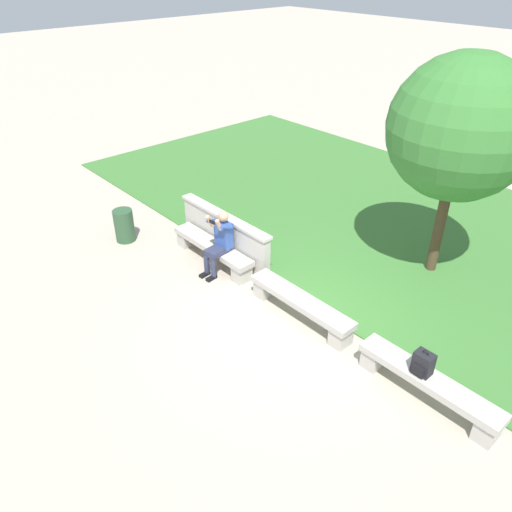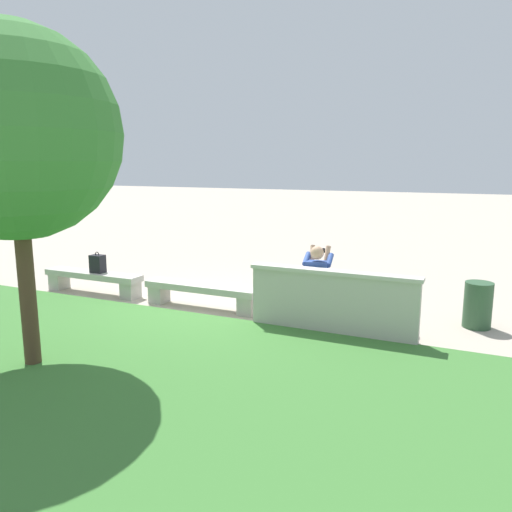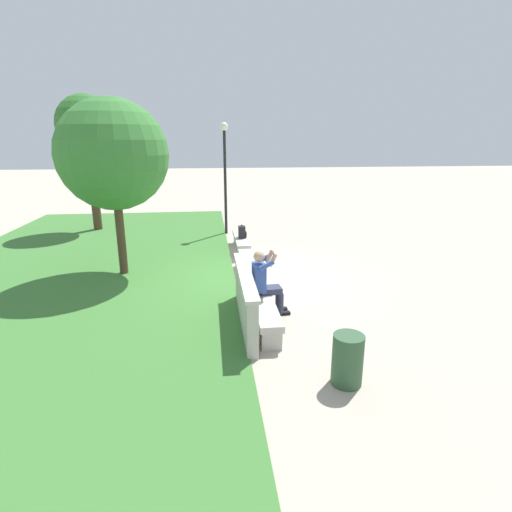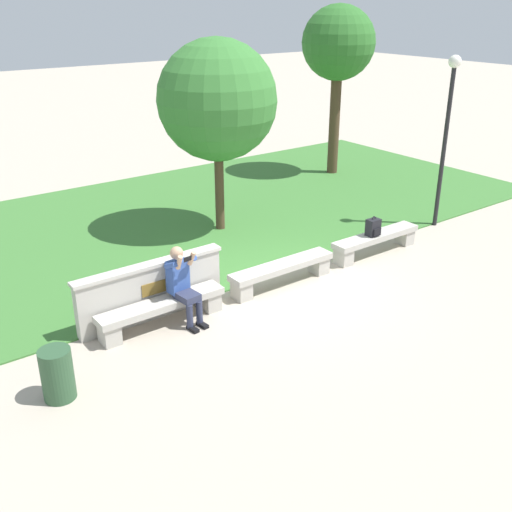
# 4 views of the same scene
# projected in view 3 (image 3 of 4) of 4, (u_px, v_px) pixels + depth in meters

# --- Properties ---
(ground_plane) EXTENTS (80.00, 80.00, 0.00)m
(ground_plane) POSITION_uv_depth(u_px,v_px,m) (250.00, 278.00, 10.02)
(ground_plane) COLOR #B2A593
(grass_strip) EXTENTS (19.36, 8.00, 0.03)m
(grass_strip) POSITION_uv_depth(u_px,v_px,m) (67.00, 284.00, 9.53)
(grass_strip) COLOR #3D7533
(grass_strip) RESTS_ON ground
(bench_main) EXTENTS (2.24, 0.40, 0.45)m
(bench_main) POSITION_uv_depth(u_px,v_px,m) (263.00, 308.00, 7.50)
(bench_main) COLOR #B7B2A8
(bench_main) RESTS_ON ground
(bench_near) EXTENTS (2.24, 0.40, 0.45)m
(bench_near) POSITION_uv_depth(u_px,v_px,m) (250.00, 266.00, 9.94)
(bench_near) COLOR #B7B2A8
(bench_near) RESTS_ON ground
(bench_mid) EXTENTS (2.24, 0.40, 0.45)m
(bench_mid) POSITION_uv_depth(u_px,v_px,m) (241.00, 241.00, 12.38)
(bench_mid) COLOR #B7B2A8
(bench_mid) RESTS_ON ground
(backrest_wall_with_plaque) EXTENTS (2.69, 0.24, 1.01)m
(backrest_wall_with_plaque) POSITION_uv_depth(u_px,v_px,m) (245.00, 298.00, 7.40)
(backrest_wall_with_plaque) COLOR #B7B2A8
(backrest_wall_with_plaque) RESTS_ON ground
(person_photographer) EXTENTS (0.50, 0.75, 1.32)m
(person_photographer) POSITION_uv_depth(u_px,v_px,m) (265.00, 279.00, 7.74)
(person_photographer) COLOR black
(person_photographer) RESTS_ON ground
(backpack) EXTENTS (0.28, 0.24, 0.43)m
(backpack) POSITION_uv_depth(u_px,v_px,m) (242.00, 232.00, 12.17)
(backpack) COLOR black
(backpack) RESTS_ON bench_mid
(tree_behind_wall) EXTENTS (2.12, 2.12, 4.91)m
(tree_behind_wall) POSITION_uv_depth(u_px,v_px,m) (87.00, 127.00, 14.30)
(tree_behind_wall) COLOR #4C3826
(tree_behind_wall) RESTS_ON ground
(tree_left_background) EXTENTS (2.64, 2.64, 4.31)m
(tree_left_background) POSITION_uv_depth(u_px,v_px,m) (113.00, 155.00, 9.50)
(tree_left_background) COLOR #4C3826
(tree_left_background) RESTS_ON ground
(trash_bin) EXTENTS (0.44, 0.44, 0.75)m
(trash_bin) POSITION_uv_depth(u_px,v_px,m) (347.00, 360.00, 5.60)
(trash_bin) COLOR #2D5133
(trash_bin) RESTS_ON ground
(lamp_post) EXTENTS (0.28, 0.28, 3.91)m
(lamp_post) POSITION_uv_depth(u_px,v_px,m) (225.00, 163.00, 14.05)
(lamp_post) COLOR black
(lamp_post) RESTS_ON ground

